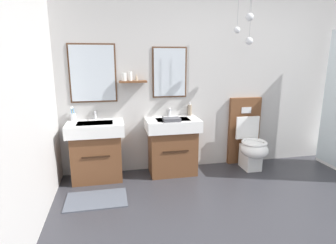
# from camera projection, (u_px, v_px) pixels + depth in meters

# --- Properties ---
(wall_back) EXTENTS (5.06, 0.50, 2.52)m
(wall_back) POSITION_uv_depth(u_px,v_px,m) (229.00, 79.00, 4.02)
(wall_back) COLOR #B7B5B2
(wall_back) RESTS_ON ground
(bath_mat) EXTENTS (0.68, 0.44, 0.01)m
(bath_mat) POSITION_uv_depth(u_px,v_px,m) (96.00, 200.00, 3.14)
(bath_mat) COLOR #474C56
(bath_mat) RESTS_ON ground
(vanity_sink_left) EXTENTS (0.71, 0.47, 0.77)m
(vanity_sink_left) POSITION_uv_depth(u_px,v_px,m) (97.00, 149.00, 3.60)
(vanity_sink_left) COLOR brown
(vanity_sink_left) RESTS_ON ground
(tap_on_left_sink) EXTENTS (0.03, 0.13, 0.11)m
(tap_on_left_sink) POSITION_uv_depth(u_px,v_px,m) (95.00, 114.00, 3.66)
(tap_on_left_sink) COLOR silver
(tap_on_left_sink) RESTS_ON vanity_sink_left
(vanity_sink_right) EXTENTS (0.71, 0.47, 0.77)m
(vanity_sink_right) POSITION_uv_depth(u_px,v_px,m) (172.00, 145.00, 3.80)
(vanity_sink_right) COLOR brown
(vanity_sink_right) RESTS_ON ground
(tap_on_right_sink) EXTENTS (0.03, 0.13, 0.11)m
(tap_on_right_sink) POSITION_uv_depth(u_px,v_px,m) (170.00, 111.00, 3.86)
(tap_on_right_sink) COLOR silver
(tap_on_right_sink) RESTS_ON vanity_sink_right
(toilet) EXTENTS (0.48, 0.62, 1.00)m
(toilet) POSITION_uv_depth(u_px,v_px,m) (249.00, 142.00, 4.02)
(toilet) COLOR brown
(toilet) RESTS_ON ground
(toothbrush_cup) EXTENTS (0.07, 0.07, 0.19)m
(toothbrush_cup) POSITION_uv_depth(u_px,v_px,m) (73.00, 116.00, 3.60)
(toothbrush_cup) COLOR silver
(toothbrush_cup) RESTS_ON vanity_sink_left
(soap_dispenser) EXTENTS (0.06, 0.06, 0.19)m
(soap_dispenser) POSITION_uv_depth(u_px,v_px,m) (190.00, 110.00, 3.91)
(soap_dispenser) COLOR gray
(soap_dispenser) RESTS_ON vanity_sink_right
(folded_hand_towel) EXTENTS (0.22, 0.16, 0.04)m
(folded_hand_towel) POSITION_uv_depth(u_px,v_px,m) (172.00, 120.00, 3.57)
(folded_hand_towel) COLOR #47474C
(folded_hand_towel) RESTS_ON vanity_sink_right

